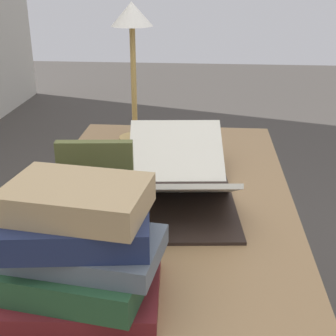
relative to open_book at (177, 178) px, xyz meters
name	(u,v)px	position (x,y,z in m)	size (l,w,h in m)	color
reading_desk	(161,244)	(-0.10, 0.04, -0.14)	(1.30, 0.67, 0.73)	#937047
open_book	(177,178)	(0.00, 0.00, 0.00)	(0.57, 0.33, 0.12)	black
book_stack_tall	(82,248)	(-0.45, 0.13, 0.07)	(0.23, 0.29, 0.22)	maroon
book_standing_upright	(97,189)	(-0.24, 0.16, 0.07)	(0.04, 0.16, 0.22)	brown
reading_lamp	(132,36)	(0.38, 0.17, 0.31)	(0.13, 0.13, 0.45)	tan
coffee_mug	(129,227)	(-0.27, 0.08, 0.00)	(0.08, 0.11, 0.08)	#335184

